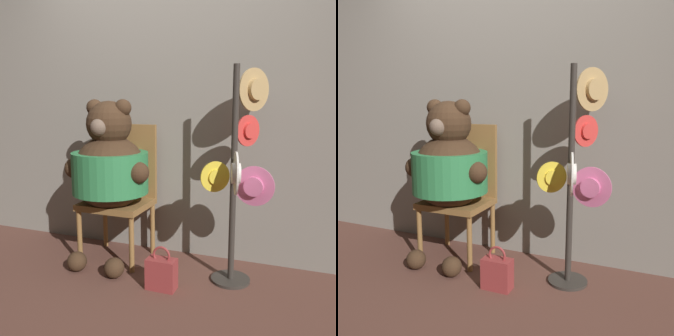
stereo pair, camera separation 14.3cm
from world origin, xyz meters
TOP-DOWN VIEW (x-y plane):
  - ground_plane at (0.00, 0.00)m, footprint 14.00×14.00m
  - wall_back at (0.00, 0.67)m, footprint 8.00×0.10m
  - chair at (-0.37, 0.41)m, footprint 0.52×0.46m
  - teddy_bear at (-0.38, 0.24)m, footprint 0.72×0.64m
  - hat_display_rack at (0.63, 0.25)m, footprint 0.48×0.55m
  - handbag_on_ground at (0.17, -0.05)m, footprint 0.20×0.11m

SIDE VIEW (x-z plane):
  - ground_plane at x=0.00m, z-range 0.00..0.00m
  - handbag_on_ground at x=0.17m, z-range -0.04..0.27m
  - chair at x=-0.37m, z-range 0.03..1.13m
  - teddy_bear at x=-0.38m, z-range 0.12..1.42m
  - hat_display_rack at x=0.63m, z-range 0.06..1.58m
  - wall_back at x=0.00m, z-range 0.00..2.72m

